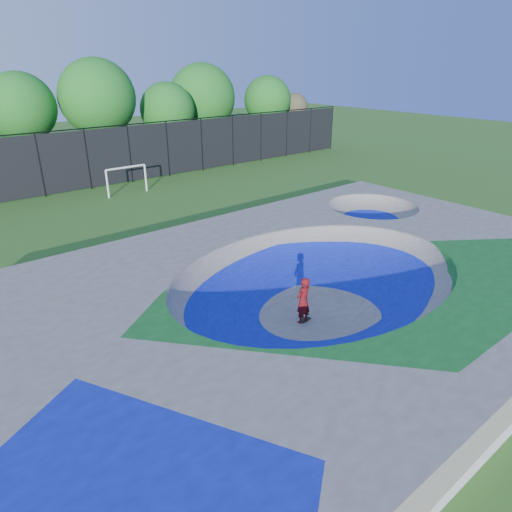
# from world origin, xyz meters

# --- Properties ---
(ground) EXTENTS (120.00, 120.00, 0.00)m
(ground) POSITION_xyz_m (0.00, 0.00, 0.00)
(ground) COLOR #2D5E1A
(ground) RESTS_ON ground
(skate_deck) EXTENTS (22.00, 14.00, 1.50)m
(skate_deck) POSITION_xyz_m (0.00, 0.00, 0.75)
(skate_deck) COLOR gray
(skate_deck) RESTS_ON ground
(skater) EXTENTS (0.65, 0.47, 1.66)m
(skater) POSITION_xyz_m (-1.10, -0.36, 0.83)
(skater) COLOR #B80E11
(skater) RESTS_ON ground
(skateboard) EXTENTS (0.81, 0.36, 0.05)m
(skateboard) POSITION_xyz_m (-1.10, -0.36, 0.03)
(skateboard) COLOR black
(skateboard) RESTS_ON ground
(soccer_goal) EXTENTS (2.76, 0.12, 1.82)m
(soccer_goal) POSITION_xyz_m (1.35, 18.19, 1.26)
(soccer_goal) COLOR white
(soccer_goal) RESTS_ON ground
(fence) EXTENTS (48.09, 0.09, 4.04)m
(fence) POSITION_xyz_m (0.00, 21.00, 2.10)
(fence) COLOR black
(fence) RESTS_ON ground
(treeline) EXTENTS (51.57, 7.56, 8.32)m
(treeline) POSITION_xyz_m (0.30, 25.87, 4.85)
(treeline) COLOR #4E3627
(treeline) RESTS_ON ground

